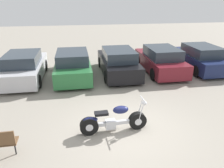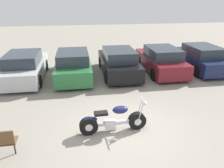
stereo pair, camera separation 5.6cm
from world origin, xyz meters
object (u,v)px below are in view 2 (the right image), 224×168
object	(u,v)px
parked_car_black	(119,62)
parked_car_silver	(25,67)
parked_car_green	(73,65)
motorcycle	(112,121)
parked_car_maroon	(161,60)
parked_car_navy	(200,58)

from	to	relation	value
parked_car_black	parked_car_silver	bearing A→B (deg)	-179.38
parked_car_green	motorcycle	bearing A→B (deg)	-77.22
parked_car_silver	parked_car_maroon	size ratio (longest dim) A/B	1.00
motorcycle	parked_car_green	distance (m)	5.80
parked_car_green	parked_car_maroon	xyz separation A→B (m)	(5.14, 0.13, 0.00)
parked_car_black	parked_car_green	bearing A→B (deg)	-178.00
parked_car_green	parked_car_black	bearing A→B (deg)	2.00
parked_car_black	parked_car_navy	distance (m)	5.15
parked_car_black	parked_car_navy	xyz separation A→B (m)	(5.14, 0.15, 0.00)
motorcycle	parked_car_silver	world-z (taller)	parked_car_silver
motorcycle	parked_car_green	size ratio (longest dim) A/B	0.50
parked_car_silver	parked_car_green	xyz separation A→B (m)	(2.57, -0.03, 0.00)
parked_car_silver	parked_car_black	world-z (taller)	same
parked_car_navy	parked_car_silver	bearing A→B (deg)	-178.86
motorcycle	parked_car_green	xyz separation A→B (m)	(-1.28, 5.65, 0.30)
parked_car_silver	parked_car_black	bearing A→B (deg)	0.62
parked_car_silver	parked_car_navy	world-z (taller)	same
parked_car_maroon	motorcycle	bearing A→B (deg)	-123.78
parked_car_maroon	parked_car_navy	world-z (taller)	same
parked_car_black	parked_car_maroon	distance (m)	2.57
parked_car_black	parked_car_navy	bearing A→B (deg)	1.66
parked_car_maroon	parked_car_silver	bearing A→B (deg)	-179.29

